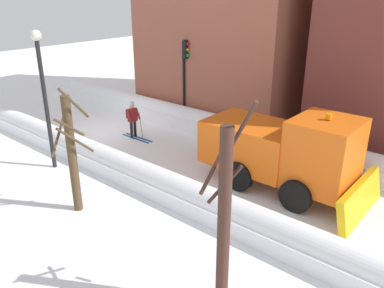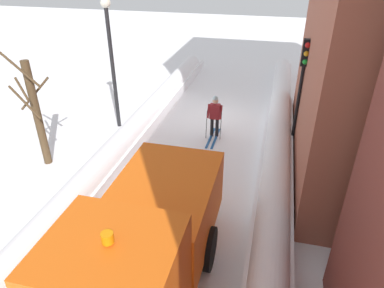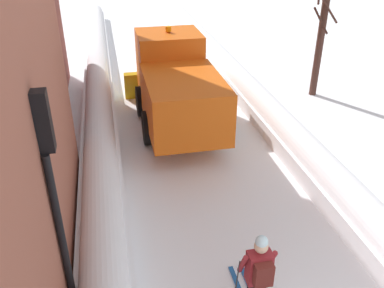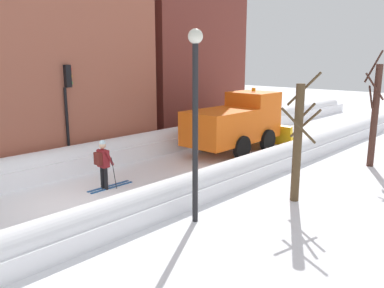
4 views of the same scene
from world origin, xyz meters
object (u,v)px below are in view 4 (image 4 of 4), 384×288
Objects in this scene: bare_tree_near at (298,141)px; bare_tree_mid at (375,114)px; plow_truck at (237,122)px; skier at (103,162)px; traffic_light_pole at (68,97)px; street_lamp at (195,104)px.

bare_tree_near is 0.85× the size of bare_tree_mid.
plow_truck is 8.00m from skier.
street_lamp is (7.50, -0.50, 0.34)m from traffic_light_pole.
skier is at bearing -121.60° from bare_tree_mid.
bare_tree_mid is (0.33, 6.06, 0.26)m from bare_tree_near.
traffic_light_pole is (-3.15, -7.40, 1.58)m from plow_truck.
traffic_light_pole is at bearing -161.00° from bare_tree_near.
bare_tree_mid is (5.96, 1.69, 0.81)m from plow_truck.
traffic_light_pole is 12.89m from bare_tree_mid.
bare_tree_near is 6.08m from bare_tree_mid.
bare_tree_mid reaches higher than traffic_light_pole.
plow_truck is at bearing -164.20° from bare_tree_mid.
traffic_light_pole is at bearing 169.38° from skier.
bare_tree_near is (1.28, 3.52, -1.37)m from street_lamp.
bare_tree_mid is at bearing 58.40° from skier.
skier is at bearing -10.62° from traffic_light_pole.
skier is 0.34× the size of street_lamp.
street_lamp reaches higher than bare_tree_mid.
bare_tree_mid is (5.95, 9.67, 1.29)m from skier.
skier is at bearing -178.72° from street_lamp.
plow_truck is at bearing 118.87° from street_lamp.
bare_tree_near is at bearing -37.84° from plow_truck.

